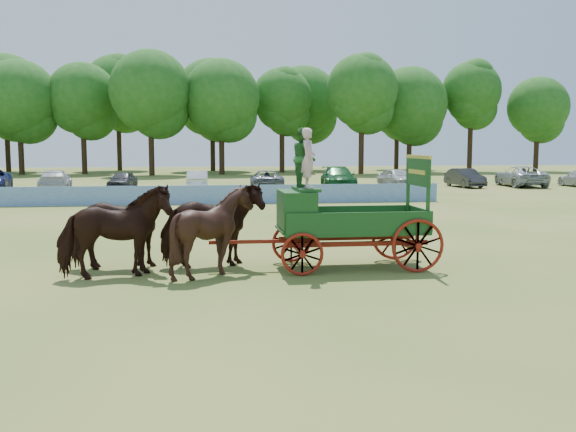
# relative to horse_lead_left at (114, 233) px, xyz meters

# --- Properties ---
(ground) EXTENTS (160.00, 160.00, 0.00)m
(ground) POSITION_rel_horse_lead_left_xyz_m (3.83, 1.64, -1.13)
(ground) COLOR olive
(ground) RESTS_ON ground
(horse_lead_left) EXTENTS (2.89, 1.83, 2.26)m
(horse_lead_left) POSITION_rel_horse_lead_left_xyz_m (0.00, 0.00, 0.00)
(horse_lead_left) COLOR black
(horse_lead_left) RESTS_ON ground
(horse_lead_right) EXTENTS (2.70, 1.27, 2.26)m
(horse_lead_right) POSITION_rel_horse_lead_left_xyz_m (0.00, 1.10, 0.00)
(horse_lead_right) COLOR black
(horse_lead_right) RESTS_ON ground
(horse_wheel_left) EXTENTS (2.20, 1.99, 2.27)m
(horse_wheel_left) POSITION_rel_horse_lead_left_xyz_m (2.40, -0.00, 0.00)
(horse_wheel_left) COLOR black
(horse_wheel_left) RESTS_ON ground
(horse_wheel_right) EXTENTS (2.85, 1.66, 2.26)m
(horse_wheel_right) POSITION_rel_horse_lead_left_xyz_m (2.40, 1.10, 0.00)
(horse_wheel_right) COLOR black
(horse_wheel_right) RESTS_ON ground
(farm_dray) EXTENTS (5.99, 2.00, 3.72)m
(farm_dray) POSITION_rel_horse_lead_left_xyz_m (5.36, 0.58, 0.51)
(farm_dray) COLOR maroon
(farm_dray) RESTS_ON ground
(sponsor_banner) EXTENTS (26.00, 0.08, 1.05)m
(sponsor_banner) POSITION_rel_horse_lead_left_xyz_m (2.83, 19.64, -0.61)
(sponsor_banner) COLOR #1D549F
(sponsor_banner) RESTS_ON ground
(parked_cars) EXTENTS (55.86, 6.60, 1.63)m
(parked_cars) POSITION_rel_horse_lead_left_xyz_m (5.61, 31.32, -0.38)
(parked_cars) COLOR silver
(parked_cars) RESTS_ON ground
(treeline) EXTENTS (91.27, 23.12, 16.06)m
(treeline) POSITION_rel_horse_lead_left_xyz_m (-1.17, 61.74, 7.92)
(treeline) COLOR #382314
(treeline) RESTS_ON ground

